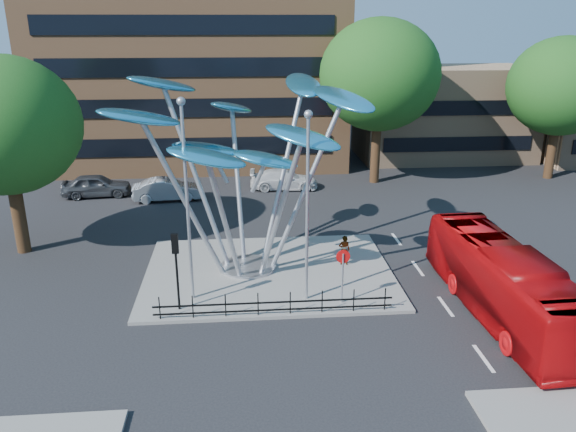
{
  "coord_description": "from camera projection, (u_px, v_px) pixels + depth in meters",
  "views": [
    {
      "loc": [
        -2.21,
        -19.1,
        11.75
      ],
      "look_at": [
        -0.22,
        4.0,
        3.68
      ],
      "focal_mm": 35.0,
      "sensor_mm": 36.0,
      "label": 1
    }
  ],
  "objects": [
    {
      "name": "no_entry_sign_island",
      "position": [
        343.0,
        267.0,
        23.95
      ],
      "size": [
        0.6,
        0.1,
        2.45
      ],
      "color": "#9EA0A5",
      "rests_on": "traffic_island"
    },
    {
      "name": "parked_car_left",
      "position": [
        96.0,
        185.0,
        39.54
      ],
      "size": [
        4.86,
        2.32,
        1.6
      ],
      "primitive_type": "imported",
      "rotation": [
        0.0,
        0.0,
        1.66
      ],
      "color": "#3F4247",
      "rests_on": "ground"
    },
    {
      "name": "tree_left",
      "position": [
        4.0,
        126.0,
        28.06
      ],
      "size": [
        7.6,
        7.6,
        10.32
      ],
      "color": "black",
      "rests_on": "ground"
    },
    {
      "name": "street_lamp_left",
      "position": [
        186.0,
        185.0,
        23.18
      ],
      "size": [
        0.36,
        0.36,
        8.8
      ],
      "color": "#9EA0A5",
      "rests_on": "traffic_island"
    },
    {
      "name": "low_building_near",
      "position": [
        443.0,
        113.0,
        50.22
      ],
      "size": [
        15.0,
        8.0,
        8.0
      ],
      "primitive_type": "cube",
      "color": "tan",
      "rests_on": "ground"
    },
    {
      "name": "pedestrian_railing_front",
      "position": [
        274.0,
        306.0,
        23.35
      ],
      "size": [
        10.0,
        0.06,
        1.0
      ],
      "color": "black",
      "rests_on": "traffic_island"
    },
    {
      "name": "red_bus",
      "position": [
        503.0,
        282.0,
        23.24
      ],
      "size": [
        2.91,
        11.01,
        3.05
      ],
      "primitive_type": "imported",
      "rotation": [
        0.0,
        0.0,
        0.03
      ],
      "color": "#A9070B",
      "rests_on": "ground"
    },
    {
      "name": "parked_car_right",
      "position": [
        284.0,
        179.0,
        41.33
      ],
      "size": [
        5.04,
        2.21,
        1.44
      ],
      "primitive_type": "imported",
      "rotation": [
        0.0,
        0.0,
        1.53
      ],
      "color": "silver",
      "rests_on": "ground"
    },
    {
      "name": "parked_car_mid",
      "position": [
        167.0,
        190.0,
        38.69
      ],
      "size": [
        4.8,
        2.09,
        1.53
      ],
      "primitive_type": "imported",
      "rotation": [
        0.0,
        0.0,
        1.67
      ],
      "color": "#ADB1B5",
      "rests_on": "ground"
    },
    {
      "name": "pedestrian",
      "position": [
        344.0,
        250.0,
        28.04
      ],
      "size": [
        0.59,
        0.42,
        1.54
      ],
      "primitive_type": "imported",
      "rotation": [
        0.0,
        0.0,
        3.06
      ],
      "color": "gray",
      "rests_on": "traffic_island"
    },
    {
      "name": "leaf_sculpture",
      "position": [
        243.0,
        133.0,
        25.88
      ],
      "size": [
        12.72,
        9.54,
        9.51
      ],
      "color": "#9EA0A5",
      "rests_on": "traffic_island"
    },
    {
      "name": "tree_right",
      "position": [
        379.0,
        75.0,
        40.72
      ],
      "size": [
        8.8,
        8.8,
        12.11
      ],
      "color": "black",
      "rests_on": "ground"
    },
    {
      "name": "traffic_light_island",
      "position": [
        176.0,
        256.0,
        23.1
      ],
      "size": [
        0.28,
        0.18,
        3.42
      ],
      "color": "black",
      "rests_on": "traffic_island"
    },
    {
      "name": "traffic_island",
      "position": [
        269.0,
        272.0,
        27.55
      ],
      "size": [
        12.0,
        9.0,
        0.15
      ],
      "primitive_type": "cube",
      "color": "slate",
      "rests_on": "ground"
    },
    {
      "name": "ground",
      "position": [
        302.0,
        338.0,
        22.01
      ],
      "size": [
        120.0,
        120.0,
        0.0
      ],
      "primitive_type": "plane",
      "color": "black",
      "rests_on": "ground"
    },
    {
      "name": "tree_far",
      "position": [
        562.0,
        87.0,
        42.16
      ],
      "size": [
        8.0,
        8.0,
        10.81
      ],
      "color": "black",
      "rests_on": "ground"
    },
    {
      "name": "street_lamp_right",
      "position": [
        307.0,
        191.0,
        23.2
      ],
      "size": [
        0.36,
        0.36,
        8.3
      ],
      "color": "#9EA0A5",
      "rests_on": "traffic_island"
    }
  ]
}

